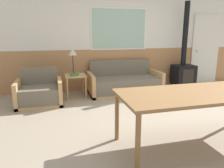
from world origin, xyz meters
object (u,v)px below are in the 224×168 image
at_px(dining_table, 199,96).
at_px(table_lamp, 73,54).
at_px(armchair, 39,93).
at_px(wood_stove, 184,67).
at_px(side_table, 76,79).
at_px(couch, 124,83).

bearing_deg(dining_table, table_lamp, 116.64).
distance_m(armchair, wood_stove, 3.87).
xyz_separation_m(table_lamp, dining_table, (1.40, -2.80, -0.34)).
bearing_deg(wood_stove, side_table, -176.64).
bearing_deg(couch, dining_table, -87.33).
bearing_deg(table_lamp, armchair, -151.10).
height_order(couch, table_lamp, table_lamp).
relative_size(couch, side_table, 3.37).
bearing_deg(table_lamp, wood_stove, 1.73).
relative_size(table_lamp, wood_stove, 0.26).
xyz_separation_m(couch, armchair, (-2.05, -0.41, -0.00)).
height_order(side_table, table_lamp, table_lamp).
distance_m(couch, table_lamp, 1.50).
height_order(armchair, table_lamp, table_lamp).
xyz_separation_m(side_table, table_lamp, (-0.03, 0.08, 0.59)).
distance_m(couch, side_table, 1.26).
bearing_deg(side_table, dining_table, -63.23).
xyz_separation_m(side_table, dining_table, (1.37, -2.72, 0.25)).
bearing_deg(armchair, wood_stove, -1.87).
relative_size(dining_table, wood_stove, 0.93).
relative_size(table_lamp, dining_table, 0.28).
bearing_deg(dining_table, wood_stove, 60.53).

